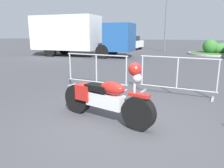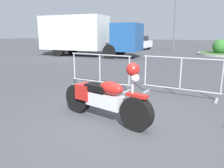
{
  "view_description": "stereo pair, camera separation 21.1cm",
  "coord_description": "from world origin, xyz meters",
  "px_view_note": "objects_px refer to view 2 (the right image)",
  "views": [
    {
      "loc": [
        1.12,
        -3.6,
        1.69
      ],
      "look_at": [
        -0.38,
        0.62,
        0.65
      ],
      "focal_mm": 35.0,
      "sensor_mm": 36.0,
      "label": 1
    },
    {
      "loc": [
        1.32,
        -3.52,
        1.69
      ],
      "look_at": [
        -0.38,
        0.62,
        0.65
      ],
      "focal_mm": 35.0,
      "sensor_mm": 36.0,
      "label": 2
    }
  ],
  "objects_px": {
    "crowd_barrier_near": "(100,71)",
    "crowd_barrier_far": "(180,76)",
    "parked_car_maroon": "(91,42)",
    "parked_car_white": "(138,43)",
    "motorcycle": "(104,98)",
    "street_lamp": "(175,11)",
    "box_truck": "(85,34)",
    "parked_car_red": "(114,43)",
    "parked_car_green": "(74,42)"
  },
  "relations": [
    {
      "from": "motorcycle",
      "to": "crowd_barrier_near",
      "type": "bearing_deg",
      "value": 133.98
    },
    {
      "from": "parked_car_maroon",
      "to": "parked_car_green",
      "type": "bearing_deg",
      "value": 80.06
    },
    {
      "from": "parked_car_maroon",
      "to": "motorcycle",
      "type": "bearing_deg",
      "value": -145.56
    },
    {
      "from": "motorcycle",
      "to": "crowd_barrier_far",
      "type": "bearing_deg",
      "value": 79.28
    },
    {
      "from": "parked_car_green",
      "to": "parked_car_white",
      "type": "xyz_separation_m",
      "value": [
        7.96,
        -0.35,
        0.05
      ]
    },
    {
      "from": "box_truck",
      "to": "parked_car_maroon",
      "type": "bearing_deg",
      "value": 114.84
    },
    {
      "from": "parked_car_red",
      "to": "parked_car_white",
      "type": "relative_size",
      "value": 0.97
    },
    {
      "from": "motorcycle",
      "to": "crowd_barrier_far",
      "type": "relative_size",
      "value": 0.99
    },
    {
      "from": "parked_car_maroon",
      "to": "parked_car_white",
      "type": "distance_m",
      "value": 5.32
    },
    {
      "from": "crowd_barrier_near",
      "to": "crowd_barrier_far",
      "type": "relative_size",
      "value": 1.0
    },
    {
      "from": "parked_car_red",
      "to": "street_lamp",
      "type": "bearing_deg",
      "value": -87.65
    },
    {
      "from": "parked_car_red",
      "to": "parked_car_green",
      "type": "bearing_deg",
      "value": 91.0
    },
    {
      "from": "crowd_barrier_near",
      "to": "parked_car_green",
      "type": "distance_m",
      "value": 19.99
    },
    {
      "from": "crowd_barrier_near",
      "to": "box_truck",
      "type": "bearing_deg",
      "value": 121.81
    },
    {
      "from": "crowd_barrier_near",
      "to": "parked_car_maroon",
      "type": "bearing_deg",
      "value": 118.74
    },
    {
      "from": "parked_car_white",
      "to": "street_lamp",
      "type": "xyz_separation_m",
      "value": [
        3.63,
        -0.49,
        2.98
      ]
    },
    {
      "from": "box_truck",
      "to": "parked_car_green",
      "type": "bearing_deg",
      "value": 127.32
    },
    {
      "from": "parked_car_red",
      "to": "motorcycle",
      "type": "bearing_deg",
      "value": -152.75
    },
    {
      "from": "crowd_barrier_near",
      "to": "parked_car_maroon",
      "type": "distance_m",
      "value": 17.96
    },
    {
      "from": "crowd_barrier_far",
      "to": "parked_car_maroon",
      "type": "relative_size",
      "value": 0.48
    },
    {
      "from": "crowd_barrier_far",
      "to": "box_truck",
      "type": "xyz_separation_m",
      "value": [
        -7.86,
        8.76,
        1.08
      ]
    },
    {
      "from": "parked_car_green",
      "to": "parked_car_red",
      "type": "relative_size",
      "value": 0.97
    },
    {
      "from": "parked_car_green",
      "to": "parked_car_white",
      "type": "height_order",
      "value": "parked_car_white"
    },
    {
      "from": "crowd_barrier_near",
      "to": "parked_car_white",
      "type": "relative_size",
      "value": 0.48
    },
    {
      "from": "crowd_barrier_near",
      "to": "crowd_barrier_far",
      "type": "bearing_deg",
      "value": 0.0
    },
    {
      "from": "parked_car_red",
      "to": "parked_car_white",
      "type": "distance_m",
      "value": 2.66
    },
    {
      "from": "crowd_barrier_far",
      "to": "street_lamp",
      "type": "relative_size",
      "value": 0.37
    },
    {
      "from": "parked_car_green",
      "to": "parked_car_maroon",
      "type": "relative_size",
      "value": 0.95
    },
    {
      "from": "parked_car_white",
      "to": "crowd_barrier_far",
      "type": "bearing_deg",
      "value": -154.52
    },
    {
      "from": "crowd_barrier_far",
      "to": "street_lamp",
      "type": "height_order",
      "value": "street_lamp"
    },
    {
      "from": "parked_car_white",
      "to": "street_lamp",
      "type": "height_order",
      "value": "street_lamp"
    },
    {
      "from": "parked_car_green",
      "to": "motorcycle",
      "type": "bearing_deg",
      "value": -140.56
    },
    {
      "from": "motorcycle",
      "to": "parked_car_red",
      "type": "height_order",
      "value": "parked_car_red"
    },
    {
      "from": "motorcycle",
      "to": "parked_car_maroon",
      "type": "xyz_separation_m",
      "value": [
        -9.85,
        18.09,
        0.26
      ]
    },
    {
      "from": "crowd_barrier_far",
      "to": "parked_car_maroon",
      "type": "distance_m",
      "value": 19.24
    },
    {
      "from": "box_truck",
      "to": "parked_car_white",
      "type": "height_order",
      "value": "box_truck"
    },
    {
      "from": "crowd_barrier_far",
      "to": "parked_car_white",
      "type": "xyz_separation_m",
      "value": [
        -5.75,
        16.15,
        0.18
      ]
    },
    {
      "from": "motorcycle",
      "to": "parked_car_red",
      "type": "bearing_deg",
      "value": 128.0
    },
    {
      "from": "motorcycle",
      "to": "parked_car_red",
      "type": "relative_size",
      "value": 0.49
    },
    {
      "from": "box_truck",
      "to": "parked_car_maroon",
      "type": "xyz_separation_m",
      "value": [
        -3.2,
        6.99,
        -0.91
      ]
    },
    {
      "from": "parked_car_green",
      "to": "parked_car_maroon",
      "type": "height_order",
      "value": "parked_car_maroon"
    },
    {
      "from": "crowd_barrier_near",
      "to": "crowd_barrier_far",
      "type": "distance_m",
      "value": 2.42
    },
    {
      "from": "motorcycle",
      "to": "street_lamp",
      "type": "height_order",
      "value": "street_lamp"
    },
    {
      "from": "motorcycle",
      "to": "street_lamp",
      "type": "distance_m",
      "value": 18.31
    },
    {
      "from": "crowd_barrier_far",
      "to": "box_truck",
      "type": "bearing_deg",
      "value": 131.88
    },
    {
      "from": "crowd_barrier_far",
      "to": "parked_car_green",
      "type": "relative_size",
      "value": 0.51
    },
    {
      "from": "motorcycle",
      "to": "box_truck",
      "type": "bearing_deg",
      "value": 137.54
    },
    {
      "from": "box_truck",
      "to": "parked_car_red",
      "type": "relative_size",
      "value": 1.81
    },
    {
      "from": "crowd_barrier_far",
      "to": "box_truck",
      "type": "distance_m",
      "value": 11.82
    },
    {
      "from": "parked_car_green",
      "to": "crowd_barrier_far",
      "type": "bearing_deg",
      "value": -134.39
    }
  ]
}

